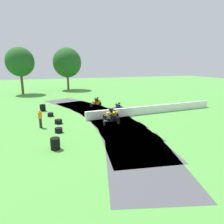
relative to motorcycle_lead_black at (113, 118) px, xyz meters
name	(u,v)px	position (x,y,z in m)	size (l,w,h in m)	color
ground_plane	(109,118)	(0.44, 2.50, -0.64)	(120.00, 120.00, 0.00)	#4C933D
track_asphalt	(101,119)	(-0.35, 2.44, -0.63)	(8.67, 28.84, 0.01)	#47474C
safety_barrier	(154,109)	(6.06, 2.89, -0.19)	(0.30, 16.35, 0.90)	white
motorcycle_lead_black	(113,118)	(0.00, 0.00, 0.00)	(1.68, 0.84, 1.43)	black
motorcycle_chase_yellow	(112,113)	(0.59, 1.87, 0.02)	(1.68, 0.82, 1.42)	black
motorcycle_trailing_blue	(118,108)	(2.02, 3.76, 0.03)	(1.68, 0.80, 1.42)	black
motorcycle_fourth_orange	(97,102)	(0.82, 8.66, 0.00)	(1.74, 1.25, 1.42)	black
tire_stack_near	(55,144)	(-5.49, -4.02, -0.24)	(0.63, 0.63, 0.80)	black
tire_stack_mid_a	(59,130)	(-4.96, -0.56, -0.44)	(0.63, 0.63, 0.40)	black
tire_stack_mid_b	(58,122)	(-4.73, 2.11, -0.44)	(0.70, 0.70, 0.40)	black
tire_stack_far	(51,115)	(-5.28, 5.22, -0.44)	(0.62, 0.62, 0.40)	black
tire_stack_extra_a	(43,108)	(-6.00, 8.25, -0.24)	(0.67, 0.67, 0.80)	black
track_marshal	(40,119)	(-6.33, 1.31, 0.18)	(0.34, 0.24, 1.63)	#232328
tree_far_left	(20,62)	(-9.14, 24.24, 5.20)	(4.99, 4.99, 8.48)	brown
tree_far_right	(67,63)	(-0.27, 27.88, 5.11)	(5.87, 5.87, 8.84)	brown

